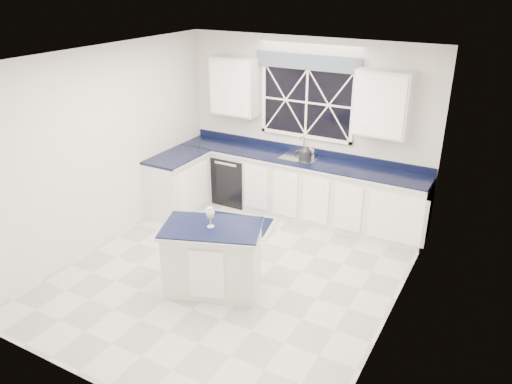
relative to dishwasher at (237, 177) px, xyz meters
The scene contains 13 objects.
ground 2.28m from the dishwasher, 60.57° to the right, with size 4.50×4.50×0.00m, color silver.
back_wall 1.48m from the dishwasher, 15.26° to the left, with size 4.00×0.10×2.70m, color silver.
base_cabinets 0.79m from the dishwasher, 12.13° to the right, with size 3.99×1.60×0.90m.
countertop 1.21m from the dishwasher, ahead, with size 3.98×0.64×0.04m, color black.
dishwasher is the anchor object (origin of this frame).
window 1.81m from the dishwasher, 12.95° to the left, with size 1.65×0.09×1.26m.
upper_cabinets 1.86m from the dishwasher, ahead, with size 3.10×0.34×0.90m.
faucet 1.31m from the dishwasher, 10.02° to the left, with size 0.05×0.20×0.30m.
island 2.59m from the dishwasher, 65.22° to the right, with size 1.30×1.04×0.85m.
rug 0.98m from the dishwasher, 62.21° to the right, with size 1.38×1.00×0.02m.
kettle 1.38m from the dishwasher, ahead, with size 0.30×0.25×0.22m.
wine_glass 2.66m from the dishwasher, 65.46° to the right, with size 0.10×0.10×0.24m.
soap_bottle 1.40m from the dishwasher, ahead, with size 0.09×0.09×0.20m, color silver.
Camera 1 is at (2.91, -4.62, 3.53)m, focal length 35.00 mm.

